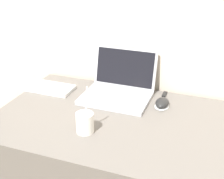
# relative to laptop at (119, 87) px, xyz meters

# --- Properties ---
(laptop) EXTENTS (0.35, 0.31, 0.23)m
(laptop) POSITION_rel_laptop_xyz_m (0.00, 0.00, 0.00)
(laptop) COLOR #ADADB2
(laptop) RESTS_ON desk
(drink_cup) EXTENTS (0.08, 0.08, 0.22)m
(drink_cup) POSITION_rel_laptop_xyz_m (-0.02, -0.38, -0.00)
(drink_cup) COLOR silver
(drink_cup) RESTS_ON desk
(computer_mouse) EXTENTS (0.07, 0.11, 0.04)m
(computer_mouse) POSITION_rel_laptop_xyz_m (0.24, -0.04, -0.03)
(computer_mouse) COLOR white
(computer_mouse) RESTS_ON desk
(external_keyboard) EXTENTS (0.40, 0.13, 0.02)m
(external_keyboard) POSITION_rel_laptop_xyz_m (-0.46, -0.06, -0.04)
(external_keyboard) COLOR silver
(external_keyboard) RESTS_ON desk
(usb_stick) EXTENTS (0.02, 0.06, 0.01)m
(usb_stick) POSITION_rel_laptop_xyz_m (0.23, 0.09, -0.04)
(usb_stick) COLOR black
(usb_stick) RESTS_ON desk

